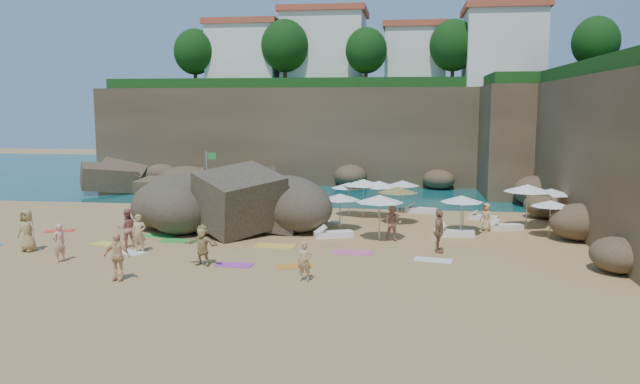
# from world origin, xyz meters

# --- Properties ---
(ground) EXTENTS (120.00, 120.00, 0.00)m
(ground) POSITION_xyz_m (0.00, 0.00, 0.00)
(ground) COLOR tan
(ground) RESTS_ON ground
(seawater) EXTENTS (120.00, 120.00, 0.00)m
(seawater) POSITION_xyz_m (0.00, 30.00, 0.00)
(seawater) COLOR #0C4751
(seawater) RESTS_ON ground
(cliff_back) EXTENTS (44.00, 8.00, 8.00)m
(cliff_back) POSITION_xyz_m (2.00, 25.00, 4.00)
(cliff_back) COLOR brown
(cliff_back) RESTS_ON ground
(cliff_right) EXTENTS (8.00, 30.00, 8.00)m
(cliff_right) POSITION_xyz_m (19.00, 8.00, 4.00)
(cliff_right) COLOR brown
(cliff_right) RESTS_ON ground
(cliff_corner) EXTENTS (10.00, 12.00, 8.00)m
(cliff_corner) POSITION_xyz_m (17.00, 20.00, 4.00)
(cliff_corner) COLOR brown
(cliff_corner) RESTS_ON ground
(rock_promontory) EXTENTS (12.00, 7.00, 2.00)m
(rock_promontory) POSITION_xyz_m (-11.00, 16.00, 0.00)
(rock_promontory) COLOR brown
(rock_promontory) RESTS_ON ground
(clifftop_buildings) EXTENTS (28.48, 9.48, 7.00)m
(clifftop_buildings) POSITION_xyz_m (2.96, 25.79, 11.24)
(clifftop_buildings) COLOR white
(clifftop_buildings) RESTS_ON cliff_back
(clifftop_trees) EXTENTS (35.60, 23.82, 4.40)m
(clifftop_trees) POSITION_xyz_m (4.78, 19.52, 11.26)
(clifftop_trees) COLOR #11380F
(clifftop_trees) RESTS_ON ground
(marina_masts) EXTENTS (3.10, 0.10, 6.00)m
(marina_masts) POSITION_xyz_m (-16.50, 30.00, 3.00)
(marina_masts) COLOR white
(marina_masts) RESTS_ON ground
(rock_outcrop) EXTENTS (9.63, 8.32, 3.26)m
(rock_outcrop) POSITION_xyz_m (-3.19, 3.19, 0.00)
(rock_outcrop) COLOR brown
(rock_outcrop) RESTS_ON ground
(flag_pole) EXTENTS (0.71, 0.17, 3.67)m
(flag_pole) POSITION_xyz_m (-5.97, 8.69, 2.34)
(flag_pole) COLOR silver
(flag_pole) RESTS_ON ground
(parasol_0) EXTENTS (2.31, 2.31, 2.19)m
(parasol_0) POSITION_xyz_m (4.92, 6.81, 2.01)
(parasol_0) COLOR silver
(parasol_0) RESTS_ON ground
(parasol_1) EXTENTS (2.40, 2.40, 2.27)m
(parasol_1) POSITION_xyz_m (4.02, 6.87, 2.08)
(parasol_1) COLOR silver
(parasol_1) RESTS_ON ground
(parasol_2) EXTENTS (2.52, 2.52, 2.39)m
(parasol_2) POSITION_xyz_m (12.89, 4.69, 2.19)
(parasol_2) COLOR silver
(parasol_2) RESTS_ON ground
(parasol_3) EXTENTS (2.09, 2.09, 1.98)m
(parasol_3) POSITION_xyz_m (6.28, 8.99, 1.81)
(parasol_3) COLOR silver
(parasol_3) RESTS_ON ground
(parasol_4) EXTENTS (2.15, 2.15, 2.04)m
(parasol_4) POSITION_xyz_m (9.30, 2.45, 1.87)
(parasol_4) COLOR silver
(parasol_4) RESTS_ON ground
(parasol_5) EXTENTS (2.12, 2.12, 2.01)m
(parasol_5) POSITION_xyz_m (3.13, 7.25, 1.84)
(parasol_5) COLOR silver
(parasol_5) RESTS_ON ground
(parasol_6) EXTENTS (2.22, 2.22, 2.10)m
(parasol_6) POSITION_xyz_m (6.05, 5.08, 1.92)
(parasol_6) COLOR silver
(parasol_6) RESTS_ON ground
(parasol_7) EXTENTS (1.97, 1.97, 1.87)m
(parasol_7) POSITION_xyz_m (13.64, 2.56, 1.71)
(parasol_7) COLOR silver
(parasol_7) RESTS_ON ground
(parasol_8) EXTENTS (2.18, 2.18, 2.06)m
(parasol_8) POSITION_xyz_m (14.32, 5.68, 1.89)
(parasol_8) COLOR silver
(parasol_8) RESTS_ON ground
(parasol_9) EXTENTS (2.06, 2.06, 1.95)m
(parasol_9) POSITION_xyz_m (3.09, 2.85, 1.79)
(parasol_9) COLOR silver
(parasol_9) RESTS_ON ground
(parasol_10) EXTENTS (1.96, 1.96, 1.86)m
(parasol_10) POSITION_xyz_m (9.48, 3.50, 1.70)
(parasol_10) COLOR silver
(parasol_10) RESTS_ON ground
(parasol_11) EXTENTS (2.36, 2.36, 2.23)m
(parasol_11) POSITION_xyz_m (5.25, 0.71, 2.05)
(parasol_11) COLOR silver
(parasol_11) RESTS_ON ground
(lounger_0) EXTENTS (2.02, 1.07, 0.30)m
(lounger_0) POSITION_xyz_m (7.43, 9.04, 0.15)
(lounger_0) COLOR silver
(lounger_0) RESTS_ON ground
(lounger_1) EXTENTS (1.73, 0.95, 0.26)m
(lounger_1) POSITION_xyz_m (10.92, 7.06, 0.13)
(lounger_1) COLOR white
(lounger_1) RESTS_ON ground
(lounger_2) EXTENTS (1.99, 1.14, 0.29)m
(lounger_2) POSITION_xyz_m (11.71, 4.18, 0.15)
(lounger_2) COLOR silver
(lounger_2) RESTS_ON ground
(lounger_3) EXTENTS (1.57, 0.62, 0.24)m
(lounger_3) POSITION_xyz_m (2.12, 4.13, 0.12)
(lounger_3) COLOR silver
(lounger_3) RESTS_ON ground
(lounger_4) EXTENTS (2.02, 0.78, 0.31)m
(lounger_4) POSITION_xyz_m (8.94, 2.16, 0.15)
(lounger_4) COLOR white
(lounger_4) RESTS_ON ground
(lounger_5) EXTENTS (2.02, 1.28, 0.30)m
(lounger_5) POSITION_xyz_m (2.96, 1.05, 0.15)
(lounger_5) COLOR white
(lounger_5) RESTS_ON ground
(towel_3) EXTENTS (1.91, 1.08, 0.03)m
(towel_3) POSITION_xyz_m (-4.36, -0.92, 0.02)
(towel_3) COLOR green
(towel_3) RESTS_ON ground
(towel_4) EXTENTS (1.72, 1.25, 0.03)m
(towel_4) POSITION_xyz_m (-7.45, -2.03, 0.01)
(towel_4) COLOR yellow
(towel_4) RESTS_ON ground
(towel_5) EXTENTS (1.65, 1.23, 0.03)m
(towel_5) POSITION_xyz_m (-5.68, -3.51, 0.01)
(towel_5) COLOR silver
(towel_5) RESTS_ON ground
(towel_6) EXTENTS (1.59, 0.88, 0.03)m
(towel_6) POSITION_xyz_m (-0.44, -5.03, 0.01)
(towel_6) COLOR purple
(towel_6) RESTS_ON ground
(towel_7) EXTENTS (1.65, 1.21, 0.03)m
(towel_7) POSITION_xyz_m (-11.46, 0.57, 0.01)
(towel_7) COLOR red
(towel_7) RESTS_ON ground
(towel_9) EXTENTS (1.79, 0.95, 0.03)m
(towel_9) POSITION_xyz_m (4.18, -2.15, 0.02)
(towel_9) COLOR #D55390
(towel_9) RESTS_ON ground
(towel_10) EXTENTS (1.72, 1.33, 0.03)m
(towel_10) POSITION_xyz_m (2.07, -4.84, 0.01)
(towel_10) COLOR orange
(towel_10) RESTS_ON ground
(towel_11) EXTENTS (1.76, 1.08, 0.03)m
(towel_11) POSITION_xyz_m (-5.77, 0.05, 0.01)
(towel_11) COLOR green
(towel_11) RESTS_ON ground
(towel_12) EXTENTS (1.97, 1.12, 0.03)m
(towel_12) POSITION_xyz_m (0.49, -1.34, 0.02)
(towel_12) COLOR gold
(towel_12) RESTS_ON ground
(towel_13) EXTENTS (1.71, 1.09, 0.03)m
(towel_13) POSITION_xyz_m (7.71, -3.04, 0.01)
(towel_13) COLOR white
(towel_13) RESTS_ON ground
(person_stand_0) EXTENTS (0.70, 0.54, 1.71)m
(person_stand_0) POSITION_xyz_m (-5.28, -3.35, 0.86)
(person_stand_0) COLOR tan
(person_stand_0) RESTS_ON ground
(person_stand_1) EXTENTS (1.10, 1.03, 1.80)m
(person_stand_1) POSITION_xyz_m (-6.27, -2.46, 0.90)
(person_stand_1) COLOR #BB6B5D
(person_stand_1) RESTS_ON ground
(person_stand_2) EXTENTS (1.15, 1.02, 1.70)m
(person_stand_2) POSITION_xyz_m (-1.71, 7.70, 0.85)
(person_stand_2) COLOR #EE9D87
(person_stand_2) RESTS_ON ground
(person_stand_3) EXTENTS (0.62, 1.18, 1.92)m
(person_stand_3) POSITION_xyz_m (8.00, -1.57, 0.96)
(person_stand_3) COLOR #A27051
(person_stand_3) RESTS_ON ground
(person_stand_4) EXTENTS (0.75, 0.82, 1.49)m
(person_stand_4) POSITION_xyz_m (10.69, 3.73, 0.74)
(person_stand_4) COLOR tan
(person_stand_4) RESTS_ON ground
(person_stand_5) EXTENTS (1.65, 0.76, 1.72)m
(person_stand_5) POSITION_xyz_m (-2.40, 10.03, 0.86)
(person_stand_5) COLOR tan
(person_stand_5) RESTS_ON ground
(person_stand_6) EXTENTS (0.61, 0.71, 1.64)m
(person_stand_6) POSITION_xyz_m (-7.86, -5.48, 0.82)
(person_stand_6) COLOR #EB9E85
(person_stand_6) RESTS_ON ground
(person_lie_1) EXTENTS (1.08, 1.80, 0.43)m
(person_lie_1) POSITION_xyz_m (-4.14, -7.82, 0.22)
(person_lie_1) COLOR #EEBA87
(person_lie_1) RESTS_ON ground
(person_lie_2) EXTENTS (1.27, 2.02, 0.50)m
(person_lie_2) POSITION_xyz_m (-10.31, -3.93, 0.25)
(person_lie_2) COLOR #A18250
(person_lie_2) RESTS_ON ground
(person_lie_3) EXTENTS (1.85, 1.94, 0.44)m
(person_lie_3) POSITION_xyz_m (-1.70, -5.24, 0.22)
(person_lie_3) COLOR tan
(person_lie_3) RESTS_ON ground
(person_lie_4) EXTENTS (0.64, 1.49, 0.35)m
(person_lie_4) POSITION_xyz_m (2.82, -6.91, 0.17)
(person_lie_4) COLOR tan
(person_lie_4) RESTS_ON ground
(person_lie_5) EXTENTS (0.98, 1.78, 0.65)m
(person_lie_5) POSITION_xyz_m (5.91, 0.50, 0.32)
(person_lie_5) COLOR tan
(person_lie_5) RESTS_ON ground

